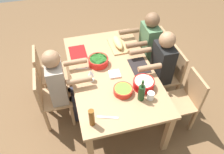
{
  "coord_description": "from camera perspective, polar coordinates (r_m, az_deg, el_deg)",
  "views": [
    {
      "loc": [
        2.03,
        -0.54,
        2.71
      ],
      "look_at": [
        0.0,
        0.0,
        0.63
      ],
      "focal_mm": 35.83,
      "sensor_mm": 36.0,
      "label": 1
    }
  ],
  "objects": [
    {
      "name": "ground_plane",
      "position": [
        3.43,
        0.0,
        -7.48
      ],
      "size": [
        8.0,
        8.0,
        0.0
      ],
      "primitive_type": "plane",
      "color": "brown"
    },
    {
      "name": "dining_table",
      "position": [
        2.93,
        0.0,
        0.47
      ],
      "size": [
        1.78,
        1.06,
        0.74
      ],
      "color": "#A87F56",
      "rests_on": "ground_plane"
    },
    {
      "name": "chair_far_right",
      "position": [
        3.05,
        18.21,
        -5.3
      ],
      "size": [
        0.4,
        0.4,
        0.85
      ],
      "color": "#A87F56",
      "rests_on": "ground_plane"
    },
    {
      "name": "chair_near_center",
      "position": [
        3.03,
        -15.8,
        -4.89
      ],
      "size": [
        0.4,
        0.4,
        0.85
      ],
      "color": "#A87F56",
      "rests_on": "ground_plane"
    },
    {
      "name": "diner_near_center",
      "position": [
        2.86,
        -13.02,
        -1.45
      ],
      "size": [
        0.41,
        0.53,
        1.2
      ],
      "color": "#2D2D38",
      "rests_on": "ground_plane"
    },
    {
      "name": "chair_far_left",
      "position": [
        3.64,
        11.09,
        6.04
      ],
      "size": [
        0.4,
        0.4,
        0.85
      ],
      "color": "#A87F56",
      "rests_on": "ground_plane"
    },
    {
      "name": "diner_far_left",
      "position": [
        3.44,
        8.76,
        8.38
      ],
      "size": [
        0.41,
        0.53,
        1.2
      ],
      "color": "#2D2D38",
      "rests_on": "ground_plane"
    },
    {
      "name": "chair_far_center",
      "position": [
        3.32,
        14.33,
        0.87
      ],
      "size": [
        0.4,
        0.4,
        0.85
      ],
      "color": "#A87F56",
      "rests_on": "ground_plane"
    },
    {
      "name": "diner_far_center",
      "position": [
        3.1,
        12.0,
        3.13
      ],
      "size": [
        0.41,
        0.53,
        1.2
      ],
      "color": "#2D2D38",
      "rests_on": "ground_plane"
    },
    {
      "name": "chair_near_left",
      "position": [
        3.38,
        -16.31,
        1.25
      ],
      "size": [
        0.4,
        0.4,
        0.85
      ],
      "color": "#A87F56",
      "rests_on": "ground_plane"
    },
    {
      "name": "serving_bowl_salad",
      "position": [
        2.6,
        2.84,
        -3.37
      ],
      "size": [
        0.23,
        0.23,
        0.07
      ],
      "color": "red",
      "rests_on": "dining_table"
    },
    {
      "name": "serving_bowl_greens",
      "position": [
        2.95,
        -3.5,
        4.14
      ],
      "size": [
        0.26,
        0.26,
        0.09
      ],
      "color": "red",
      "rests_on": "dining_table"
    },
    {
      "name": "serving_bowl_pasta",
      "position": [
        2.67,
        8.08,
        -1.64
      ],
      "size": [
        0.25,
        0.25,
        0.1
      ],
      "color": "red",
      "rests_on": "dining_table"
    },
    {
      "name": "cutting_board",
      "position": [
        3.28,
        1.49,
        7.99
      ],
      "size": [
        0.4,
        0.23,
        0.02
      ],
      "primitive_type": "cube",
      "rotation": [
        0.0,
        0.0,
        0.02
      ],
      "color": "tan",
      "rests_on": "dining_table"
    },
    {
      "name": "bread_loaf",
      "position": [
        3.25,
        1.51,
        8.77
      ],
      "size": [
        0.32,
        0.12,
        0.09
      ],
      "primitive_type": "ellipsoid",
      "rotation": [
        0.0,
        0.0,
        0.02
      ],
      "color": "tan",
      "rests_on": "cutting_board"
    },
    {
      "name": "wine_bottle",
      "position": [
        2.5,
        7.55,
        -3.94
      ],
      "size": [
        0.08,
        0.08,
        0.29
      ],
      "color": "#193819",
      "rests_on": "dining_table"
    },
    {
      "name": "beer_bottle",
      "position": [
        2.28,
        -5.2,
        -10.28
      ],
      "size": [
        0.06,
        0.06,
        0.22
      ],
      "primitive_type": "cylinder",
      "color": "brown",
      "rests_on": "dining_table"
    },
    {
      "name": "wine_glass",
      "position": [
        2.69,
        -5.42,
        0.94
      ],
      "size": [
        0.08,
        0.08,
        0.17
      ],
      "color": "silver",
      "rests_on": "dining_table"
    },
    {
      "name": "cup_far_right",
      "position": [
        2.57,
        9.83,
        -4.73
      ],
      "size": [
        0.08,
        0.08,
        0.09
      ],
      "primitive_type": "cylinder",
      "color": "white",
      "rests_on": "dining_table"
    },
    {
      "name": "fork_near_center",
      "position": [
        2.93,
        -7.7,
        2.15
      ],
      "size": [
        0.04,
        0.17,
        0.01
      ],
      "primitive_type": "cube",
      "rotation": [
        0.0,
        0.0,
        -0.15
      ],
      "color": "silver",
      "rests_on": "dining_table"
    },
    {
      "name": "placemat_far_center",
      "position": [
        2.97,
        6.9,
        2.85
      ],
      "size": [
        0.32,
        0.23,
        0.01
      ],
      "primitive_type": "cube",
      "color": "black",
      "rests_on": "dining_table"
    },
    {
      "name": "placemat_near_left",
      "position": [
        3.2,
        -8.72,
        6.21
      ],
      "size": [
        0.32,
        0.23,
        0.01
      ],
      "primitive_type": "cube",
      "color": "maroon",
      "rests_on": "dining_table"
    },
    {
      "name": "carving_knife",
      "position": [
        2.4,
        -1.11,
        -10.25
      ],
      "size": [
        0.1,
        0.22,
        0.01
      ],
      "primitive_type": "cube",
      "rotation": [
        0.0,
        0.0,
        1.23
      ],
      "color": "silver",
      "rests_on": "dining_table"
    },
    {
      "name": "napkin_stack",
      "position": [
        2.82,
        0.67,
        0.76
      ],
      "size": [
        0.15,
        0.15,
        0.02
      ],
      "primitive_type": "cube",
      "rotation": [
        0.0,
        0.0,
        -0.04
      ],
      "color": "white",
      "rests_on": "dining_table"
    }
  ]
}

